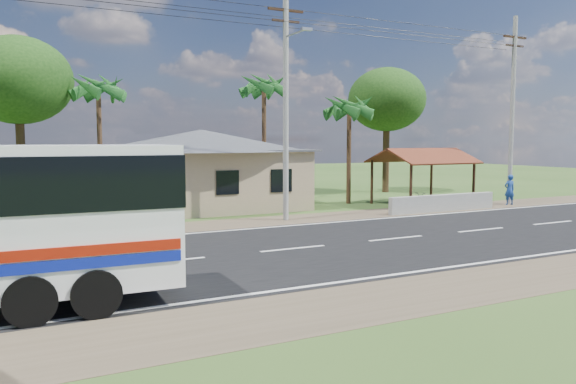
# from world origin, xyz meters

# --- Properties ---
(ground) EXTENTS (120.00, 120.00, 0.00)m
(ground) POSITION_xyz_m (0.00, 0.00, 0.00)
(ground) COLOR #2D4B1A
(ground) RESTS_ON ground
(road) EXTENTS (120.00, 16.00, 0.03)m
(road) POSITION_xyz_m (0.00, 0.00, 0.01)
(road) COLOR black
(road) RESTS_ON ground
(house) EXTENTS (12.40, 10.00, 5.00)m
(house) POSITION_xyz_m (1.00, 13.00, 2.64)
(house) COLOR tan
(house) RESTS_ON ground
(waiting_shed) EXTENTS (5.20, 4.48, 3.35)m
(waiting_shed) POSITION_xyz_m (13.00, 8.50, 2.73)
(waiting_shed) COLOR #341E13
(waiting_shed) RESTS_ON ground
(concrete_barrier) EXTENTS (7.00, 0.30, 0.90)m
(concrete_barrier) POSITION_xyz_m (12.00, 5.60, 0.45)
(concrete_barrier) COLOR #9E9E99
(concrete_barrier) RESTS_ON ground
(utility_poles) EXTENTS (32.80, 2.22, 11.00)m
(utility_poles) POSITION_xyz_m (2.67, 6.49, 5.77)
(utility_poles) COLOR #9E9E99
(utility_poles) RESTS_ON ground
(palm_near) EXTENTS (2.80, 2.80, 6.70)m
(palm_near) POSITION_xyz_m (9.50, 11.00, 5.71)
(palm_near) COLOR #47301E
(palm_near) RESTS_ON ground
(palm_mid) EXTENTS (2.80, 2.80, 8.20)m
(palm_mid) POSITION_xyz_m (6.00, 15.50, 7.16)
(palm_mid) COLOR #47301E
(palm_mid) RESTS_ON ground
(palm_far) EXTENTS (2.80, 2.80, 7.70)m
(palm_far) POSITION_xyz_m (-4.00, 16.00, 6.68)
(palm_far) COLOR #47301E
(palm_far) RESTS_ON ground
(tree_behind_house) EXTENTS (6.00, 6.00, 9.61)m
(tree_behind_house) POSITION_xyz_m (-8.00, 18.00, 7.12)
(tree_behind_house) COLOR #47301E
(tree_behind_house) RESTS_ON ground
(tree_behind_shed) EXTENTS (5.60, 5.60, 9.02)m
(tree_behind_shed) POSITION_xyz_m (16.00, 16.00, 6.68)
(tree_behind_shed) COLOR #47301E
(tree_behind_shed) RESTS_ON ground
(motorcycle) EXTENTS (2.05, 1.02, 1.03)m
(motorcycle) POSITION_xyz_m (10.13, 5.77, 0.51)
(motorcycle) COLOR black
(motorcycle) RESTS_ON ground
(person) EXTENTS (0.74, 0.57, 1.79)m
(person) POSITION_xyz_m (17.55, 6.10, 0.89)
(person) COLOR navy
(person) RESTS_ON ground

